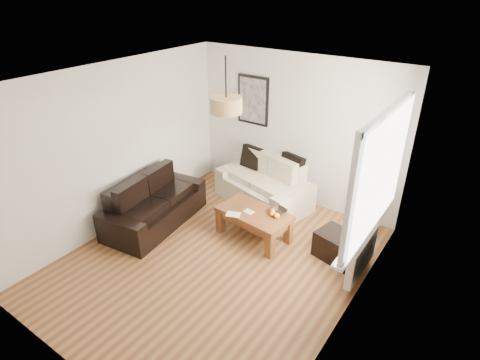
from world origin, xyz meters
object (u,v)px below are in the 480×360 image
Objects in this scene: loveseat_cream at (264,182)px; coffee_table at (254,224)px; ottoman at (341,248)px; sofa_leather at (154,202)px.

coffee_table is (0.44, -0.99, -0.18)m from loveseat_cream.
loveseat_cream reaches higher than coffee_table.
coffee_table is at bearing -51.90° from loveseat_cream.
ottoman is at bearing 10.55° from coffee_table.
coffee_table is at bearing -76.47° from sofa_leather.
coffee_table is 1.62× the size of ottoman.
loveseat_cream reaches higher than ottoman.
loveseat_cream is 0.94× the size of sofa_leather.
sofa_leather is at bearing -163.82° from ottoman.
ottoman is at bearing -81.02° from sofa_leather.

